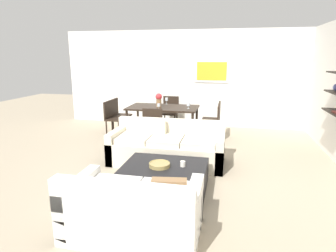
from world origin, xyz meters
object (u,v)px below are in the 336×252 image
object	(u,v)px
dining_chair_left_near	(112,116)
dining_chair_head	(170,110)
dining_chair_left_far	(119,113)
dining_chair_foot	(154,124)
wine_glass_head	(167,99)
centerpiece_vase	(159,99)
candle_jar	(183,164)
sofa_beige	(167,148)
dining_table	(163,110)
loveseat_white	(134,210)
dining_chair_right_near	(213,121)
wine_glass_foot	(159,105)
coffee_table	(164,178)
dining_chair_right_far	(214,117)
wine_glass_right_near	(188,104)
decorative_bowl	(160,165)

from	to	relation	value
dining_chair_left_near	dining_chair_head	bearing A→B (deg)	41.31
dining_chair_left_far	dining_chair_foot	xyz separation A→B (m)	(1.27, -1.12, 0.00)
wine_glass_head	centerpiece_vase	bearing A→B (deg)	-101.83
candle_jar	dining_chair_head	world-z (taller)	dining_chair_head
sofa_beige	dining_table	size ratio (longest dim) A/B	1.23
loveseat_white	dining_chair_left_far	bearing A→B (deg)	113.47
loveseat_white	dining_chair_right_near	xyz separation A→B (m)	(0.64, 3.93, 0.21)
loveseat_white	dining_chair_head	distance (m)	5.09
dining_chair_head	wine_glass_head	size ratio (longest dim) A/B	5.22
loveseat_white	wine_glass_foot	size ratio (longest dim) A/B	9.82
dining_chair_left_near	centerpiece_vase	bearing A→B (deg)	8.95
dining_chair_head	centerpiece_vase	xyz separation A→B (m)	(-0.10, -0.93, 0.44)
coffee_table	dining_chair_right_far	xyz separation A→B (m)	(0.56, 3.18, 0.31)
coffee_table	wine_glass_head	size ratio (longest dim) A/B	7.45
candle_jar	wine_glass_head	distance (m)	3.53
sofa_beige	wine_glass_head	size ratio (longest dim) A/B	12.61
dining_chair_right_far	wine_glass_head	bearing A→B (deg)	170.65
dining_table	candle_jar	bearing A→B (deg)	-71.40
wine_glass_right_near	wine_glass_head	bearing A→B (deg)	139.78
candle_jar	dining_chair_left_far	world-z (taller)	dining_chair_left_far
sofa_beige	wine_glass_right_near	size ratio (longest dim) A/B	14.46
sofa_beige	wine_glass_foot	bearing A→B (deg)	109.91
candle_jar	centerpiece_vase	world-z (taller)	centerpiece_vase
dining_chair_right_near	centerpiece_vase	world-z (taller)	centerpiece_vase
loveseat_white	wine_glass_right_near	xyz separation A→B (m)	(0.03, 4.03, 0.56)
wine_glass_foot	sofa_beige	bearing A→B (deg)	-70.09
loveseat_white	dining_chair_right_near	size ratio (longest dim) A/B	1.70
candle_jar	dining_chair_foot	bearing A→B (deg)	115.87
dining_table	dining_chair_left_far	size ratio (longest dim) A/B	1.96
dining_chair_left_far	decorative_bowl	bearing A→B (deg)	-59.29
dining_table	wine_glass_right_near	bearing A→B (deg)	-10.54
dining_table	wine_glass_head	distance (m)	0.47
candle_jar	dining_chair_left_far	bearing A→B (deg)	125.62
candle_jar	centerpiece_vase	distance (m)	3.13
sofa_beige	candle_jar	distance (m)	1.21
dining_chair_foot	dining_chair_right_near	bearing A→B (deg)	28.02
dining_table	dining_chair_foot	size ratio (longest dim) A/B	1.96
decorative_bowl	dining_chair_head	bearing A→B (deg)	99.43
dining_table	dining_chair_left_near	xyz separation A→B (m)	(-1.27, -0.22, -0.18)
coffee_table	dining_chair_right_far	world-z (taller)	dining_chair_right_far
dining_chair_right_far	dining_chair_right_near	distance (m)	0.44
candle_jar	dining_table	distance (m)	3.10
sofa_beige	loveseat_white	size ratio (longest dim) A/B	1.42
sofa_beige	dining_chair_right_far	size ratio (longest dim) A/B	2.41
loveseat_white	dining_chair_right_near	world-z (taller)	dining_chair_right_near
dining_chair_left_far	dining_chair_right_near	size ratio (longest dim) A/B	1.00
coffee_table	dining_chair_foot	distance (m)	2.21
sofa_beige	dining_table	xyz separation A→B (m)	(-0.50, 1.82, 0.39)
loveseat_white	dining_chair_left_near	xyz separation A→B (m)	(-1.90, 3.93, 0.21)
wine_glass_right_near	centerpiece_vase	size ratio (longest dim) A/B	0.43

